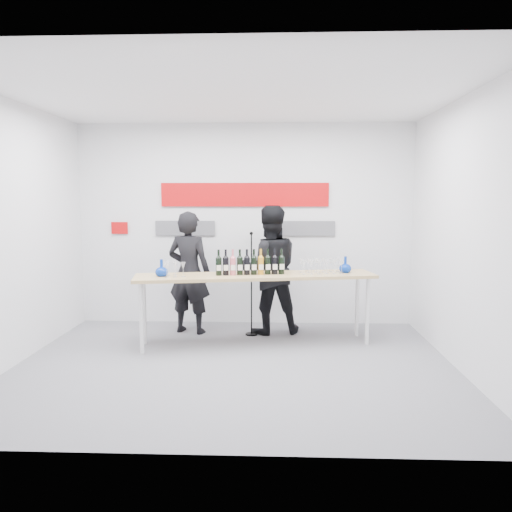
# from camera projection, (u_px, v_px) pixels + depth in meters

# --- Properties ---
(ground) EXTENTS (5.00, 5.00, 0.00)m
(ground) POSITION_uv_depth(u_px,v_px,m) (234.00, 365.00, 5.69)
(ground) COLOR slate
(ground) RESTS_ON ground
(back_wall) EXTENTS (5.00, 0.04, 3.00)m
(back_wall) POSITION_uv_depth(u_px,v_px,m) (245.00, 225.00, 7.50)
(back_wall) COLOR silver
(back_wall) RESTS_ON ground
(signage) EXTENTS (3.38, 0.02, 0.79)m
(signage) POSITION_uv_depth(u_px,v_px,m) (241.00, 204.00, 7.44)
(signage) COLOR #B9070A
(signage) RESTS_ON back_wall
(tasting_table) EXTENTS (3.14, 1.14, 0.92)m
(tasting_table) POSITION_uv_depth(u_px,v_px,m) (256.00, 280.00, 6.42)
(tasting_table) COLOR tan
(tasting_table) RESTS_ON ground
(wine_bottles) EXTENTS (0.88, 0.23, 0.33)m
(wine_bottles) POSITION_uv_depth(u_px,v_px,m) (250.00, 262.00, 6.37)
(wine_bottles) COLOR black
(wine_bottles) RESTS_ON tasting_table
(decanter_left) EXTENTS (0.16, 0.16, 0.21)m
(decanter_left) POSITION_uv_depth(u_px,v_px,m) (162.00, 268.00, 6.25)
(decanter_left) COLOR #082D97
(decanter_left) RESTS_ON tasting_table
(decanter_right) EXTENTS (0.16, 0.16, 0.21)m
(decanter_right) POSITION_uv_depth(u_px,v_px,m) (345.00, 264.00, 6.56)
(decanter_right) COLOR #082D97
(decanter_right) RESTS_ON tasting_table
(glasses_left) EXTENTS (0.29, 0.24, 0.18)m
(glasses_left) POSITION_uv_depth(u_px,v_px,m) (174.00, 269.00, 6.25)
(glasses_left) COLOR silver
(glasses_left) RESTS_ON tasting_table
(glasses_right) EXTENTS (0.58, 0.31, 0.18)m
(glasses_right) POSITION_uv_depth(u_px,v_px,m) (321.00, 266.00, 6.52)
(glasses_right) COLOR silver
(glasses_right) RESTS_ON tasting_table
(presenter_left) EXTENTS (0.71, 0.56, 1.72)m
(presenter_left) POSITION_uv_depth(u_px,v_px,m) (189.00, 273.00, 7.00)
(presenter_left) COLOR black
(presenter_left) RESTS_ON ground
(presenter_right) EXTENTS (0.98, 0.83, 1.80)m
(presenter_right) POSITION_uv_depth(u_px,v_px,m) (269.00, 270.00, 7.00)
(presenter_right) COLOR black
(presenter_right) RESTS_ON ground
(mic_stand) EXTENTS (0.17, 0.17, 1.45)m
(mic_stand) POSITION_uv_depth(u_px,v_px,m) (251.00, 304.00, 6.92)
(mic_stand) COLOR black
(mic_stand) RESTS_ON ground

